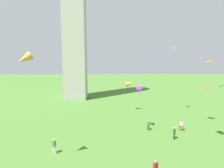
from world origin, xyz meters
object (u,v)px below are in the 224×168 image
(person_5, at_px, (155,168))
(person_3, at_px, (149,124))
(person_2, at_px, (174,132))
(kite_flying_6, at_px, (209,62))
(kite_flying_5, at_px, (140,89))
(kite_flying_2, at_px, (222,86))
(kite_flying_3, at_px, (24,59))
(kite_flying_0, at_px, (130,84))
(kite_flying_1, at_px, (174,48))
(kite_flying_4, at_px, (206,88))
(person_0, at_px, (182,124))
(person_4, at_px, (54,145))

(person_5, bearing_deg, person_3, 44.73)
(person_2, relative_size, kite_flying_6, 1.22)
(person_2, xyz_separation_m, kite_flying_5, (-4.22, 3.44, 5.46))
(kite_flying_2, distance_m, kite_flying_3, 26.47)
(kite_flying_0, xyz_separation_m, kite_flying_6, (7.90, -14.99, 4.76))
(person_2, distance_m, kite_flying_3, 20.74)
(kite_flying_2, distance_m, kite_flying_5, 11.94)
(kite_flying_3, bearing_deg, kite_flying_0, 105.46)
(person_5, bearing_deg, kite_flying_1, 31.51)
(kite_flying_4, distance_m, kite_flying_6, 10.39)
(person_5, xyz_separation_m, kite_flying_0, (0.16, 21.81, 4.85))
(person_0, xyz_separation_m, kite_flying_4, (5.42, 3.86, 4.98))
(kite_flying_1, height_order, kite_flying_4, kite_flying_1)
(person_0, distance_m, person_3, 5.01)
(person_4, distance_m, kite_flying_6, 21.13)
(person_5, distance_m, kite_flying_0, 22.34)
(person_0, relative_size, kite_flying_0, 0.85)
(person_4, bearing_deg, person_2, -123.33)
(person_0, height_order, person_4, person_4)
(kite_flying_2, bearing_deg, kite_flying_6, 144.73)
(person_4, relative_size, kite_flying_6, 1.32)
(kite_flying_6, bearing_deg, person_4, 89.55)
(person_2, relative_size, kite_flying_3, 0.93)
(kite_flying_0, distance_m, kite_flying_1, 11.17)
(kite_flying_1, height_order, kite_flying_3, kite_flying_1)
(person_3, relative_size, kite_flying_6, 1.16)
(person_5, bearing_deg, kite_flying_5, 51.40)
(kite_flying_4, xyz_separation_m, kite_flying_6, (-4.26, -8.26, 4.63))
(person_2, height_order, person_4, person_4)
(person_2, relative_size, person_4, 0.92)
(person_2, height_order, kite_flying_3, kite_flying_3)
(person_0, distance_m, person_4, 18.71)
(kite_flying_5, bearing_deg, person_0, -10.62)
(person_3, bearing_deg, kite_flying_4, 91.05)
(kite_flying_4, bearing_deg, kite_flying_2, 147.54)
(person_4, height_order, kite_flying_1, kite_flying_1)
(kite_flying_6, bearing_deg, person_5, 123.63)
(person_0, height_order, person_2, person_0)
(kite_flying_6, bearing_deg, kite_flying_0, 21.15)
(person_4, distance_m, kite_flying_4, 25.67)
(person_4, bearing_deg, kite_flying_2, -121.76)
(kite_flying_4, xyz_separation_m, kite_flying_5, (-11.77, -3.30, 0.43))
(person_4, xyz_separation_m, kite_flying_2, (23.10, 5.98, 6.00))
(kite_flying_2, bearing_deg, kite_flying_0, 60.62)
(person_3, height_order, person_4, person_4)
(kite_flying_0, relative_size, kite_flying_5, 1.36)
(kite_flying_5, bearing_deg, kite_flying_0, 86.66)
(kite_flying_1, bearing_deg, person_0, -2.94)
(kite_flying_4, bearing_deg, person_3, 74.56)
(person_0, xyz_separation_m, kite_flying_6, (1.16, -4.40, 9.62))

